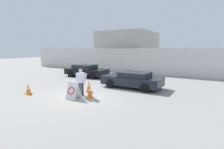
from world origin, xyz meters
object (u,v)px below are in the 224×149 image
Objects in this scene: barricade_sign at (73,90)px; traffic_cone_far at (89,86)px; traffic_cone_mid at (90,91)px; traffic_cone_near at (28,89)px; parked_car_front_coupe at (86,71)px; parked_car_rear_sedan at (133,79)px; security_guard at (81,80)px.

barricade_sign is 1.34× the size of traffic_cone_far.
traffic_cone_mid is 1.41m from traffic_cone_far.
parked_car_front_coupe is (-1.27, 7.41, 0.31)m from traffic_cone_near.
traffic_cone_far is (2.98, 2.43, 0.05)m from traffic_cone_near.
parked_car_front_coupe is at bearing -19.91° from parked_car_rear_sedan.
security_guard reaches higher than barricade_sign.
traffic_cone_near is 7.53m from parked_car_front_coupe.
barricade_sign is 0.22× the size of parked_car_front_coupe.
parked_car_front_coupe is (-4.25, 4.98, 0.26)m from traffic_cone_far.
security_guard is 0.38× the size of parked_car_front_coupe.
traffic_cone_near is 0.82× the size of traffic_cone_mid.
security_guard is at bearing -80.25° from traffic_cone_far.
security_guard is 4.11m from parked_car_rear_sedan.
traffic_cone_near is at bearing 144.13° from security_guard.
security_guard is at bearing 86.73° from barricade_sign.
barricade_sign is 0.23× the size of parked_car_rear_sedan.
traffic_cone_mid is 0.18× the size of parked_car_front_coupe.
traffic_cone_far is 0.17× the size of parked_car_rear_sedan.
parked_car_rear_sedan is at bearing 53.19° from traffic_cone_far.
barricade_sign is 8.08m from parked_car_front_coupe.
barricade_sign is 1.54× the size of traffic_cone_near.
security_guard reaches higher than parked_car_front_coupe.
security_guard reaches higher than traffic_cone_mid.
parked_car_rear_sedan reaches higher than traffic_cone_far.
traffic_cone_mid is at bearing -67.78° from security_guard.
traffic_cone_far reaches higher than traffic_cone_near.
barricade_sign is 0.99m from traffic_cone_mid.
traffic_cone_far is (-0.92, 1.07, -0.03)m from traffic_cone_mid.
parked_car_rear_sedan is (2.01, 2.69, 0.24)m from traffic_cone_far.
security_guard is 2.60× the size of traffic_cone_near.
parked_car_front_coupe is 1.04× the size of parked_car_rear_sedan.
barricade_sign reaches higher than traffic_cone_far.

